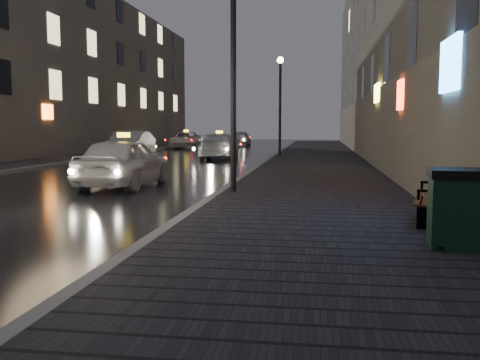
# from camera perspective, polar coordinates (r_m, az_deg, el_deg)

# --- Properties ---
(ground) EXTENTS (120.00, 120.00, 0.00)m
(ground) POSITION_cam_1_polar(r_m,az_deg,el_deg) (8.26, -20.44, -7.00)
(ground) COLOR black
(ground) RESTS_ON ground
(sidewalk) EXTENTS (4.60, 58.00, 0.15)m
(sidewalk) POSITION_cam_1_polar(r_m,az_deg,el_deg) (28.09, 8.28, 2.32)
(sidewalk) COLOR black
(sidewalk) RESTS_ON ground
(curb) EXTENTS (0.20, 58.00, 0.15)m
(curb) POSITION_cam_1_polar(r_m,az_deg,el_deg) (28.20, 3.40, 2.38)
(curb) COLOR slate
(curb) RESTS_ON ground
(sidewalk_far) EXTENTS (2.40, 58.00, 0.15)m
(sidewalk_far) POSITION_cam_1_polar(r_m,az_deg,el_deg) (30.80, -15.89, 2.46)
(sidewalk_far) COLOR black
(sidewalk_far) RESTS_ON ground
(curb_far) EXTENTS (0.20, 58.00, 0.15)m
(curb_far) POSITION_cam_1_polar(r_m,az_deg,el_deg) (30.29, -13.64, 2.47)
(curb_far) COLOR slate
(curb_far) RESTS_ON ground
(building_near) EXTENTS (1.80, 50.00, 13.00)m
(building_near) POSITION_cam_1_polar(r_m,az_deg,el_deg) (32.54, 14.28, 14.02)
(building_near) COLOR #605B54
(building_near) RESTS_ON ground
(building_far_c) EXTENTS (6.00, 22.00, 11.00)m
(building_far_c) POSITION_cam_1_polar(r_m,az_deg,el_deg) (49.37, -12.55, 10.05)
(building_far_c) COLOR #6B6051
(building_far_c) RESTS_ON ground
(lamp_near) EXTENTS (0.36, 0.36, 5.28)m
(lamp_near) POSITION_cam_1_polar(r_m,az_deg,el_deg) (13.32, -0.71, 13.21)
(lamp_near) COLOR black
(lamp_near) RESTS_ON sidewalk
(lamp_far) EXTENTS (0.36, 0.36, 5.28)m
(lamp_far) POSITION_cam_1_polar(r_m,az_deg,el_deg) (29.17, 4.30, 9.20)
(lamp_far) COLOR black
(lamp_far) RESTS_ON sidewalk
(bench) EXTENTS (0.89, 1.70, 0.82)m
(bench) POSITION_cam_1_polar(r_m,az_deg,el_deg) (9.56, 20.28, -1.86)
(bench) COLOR black
(bench) RESTS_ON sidewalk
(trash_bin) EXTENTS (0.75, 0.75, 1.06)m
(trash_bin) POSITION_cam_1_polar(r_m,az_deg,el_deg) (7.72, 21.94, -2.75)
(trash_bin) COLOR black
(trash_bin) RESTS_ON sidewalk
(taxi_near) EXTENTS (1.78, 4.25, 1.44)m
(taxi_near) POSITION_cam_1_polar(r_m,az_deg,el_deg) (15.84, -12.25, 1.87)
(taxi_near) COLOR silver
(taxi_near) RESTS_ON ground
(car_left_mid) EXTENTS (1.80, 4.61, 1.50)m
(car_left_mid) POSITION_cam_1_polar(r_m,az_deg,el_deg) (28.17, -11.67, 3.64)
(car_left_mid) COLOR gray
(car_left_mid) RESTS_ON ground
(taxi_mid) EXTENTS (2.31, 4.82, 1.35)m
(taxi_mid) POSITION_cam_1_polar(r_m,az_deg,el_deg) (28.64, -2.21, 3.65)
(taxi_mid) COLOR silver
(taxi_mid) RESTS_ON ground
(taxi_far) EXTENTS (2.64, 4.83, 1.28)m
(taxi_far) POSITION_cam_1_polar(r_m,az_deg,el_deg) (41.95, -5.76, 4.28)
(taxi_far) COLOR #BBBBC1
(taxi_far) RESTS_ON ground
(car_far) EXTENTS (1.69, 3.95, 1.33)m
(car_far) POSITION_cam_1_polar(r_m,az_deg,el_deg) (46.10, 0.05, 4.48)
(car_far) COLOR #9E9DA4
(car_far) RESTS_ON ground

